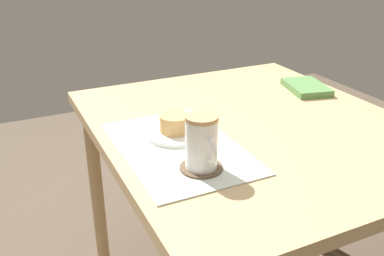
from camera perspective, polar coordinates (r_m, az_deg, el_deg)
name	(u,v)px	position (r m, az deg, el deg)	size (l,w,h in m)	color
dining_table	(250,147)	(1.33, 7.76, -2.58)	(1.03, 0.89, 0.74)	tan
placemat	(178,147)	(1.13, -1.84, -2.58)	(0.46, 0.30, 0.00)	silver
pastry_plate	(175,133)	(1.19, -2.24, -0.66)	(0.17, 0.17, 0.01)	white
pastry	(175,123)	(1.18, -2.27, 0.66)	(0.09, 0.09, 0.05)	#E0A860
coffee_coaster	(201,167)	(1.02, 1.23, -5.29)	(0.10, 0.10, 0.01)	brown
coffee_mug	(202,142)	(0.99, 1.32, -1.90)	(0.11, 0.08, 0.13)	white
small_book	(306,87)	(1.60, 14.99, 5.27)	(0.18, 0.12, 0.02)	#598C4C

